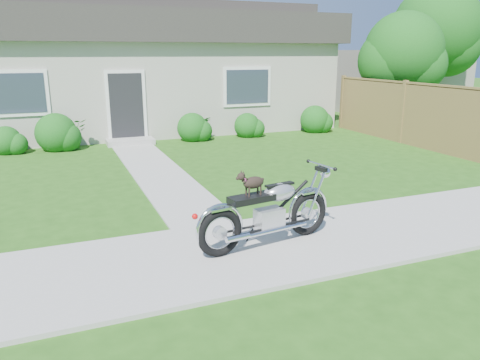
{
  "coord_description": "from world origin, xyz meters",
  "views": [
    {
      "loc": [
        -3.65,
        -5.62,
        2.7
      ],
      "look_at": [
        -0.98,
        1.0,
        0.75
      ],
      "focal_mm": 35.0,
      "sensor_mm": 36.0,
      "label": 1
    }
  ],
  "objects_px": {
    "tree_near": "(407,55)",
    "tree_far": "(439,34)",
    "potted_plant_left": "(72,134)",
    "motorcycle_with_dog": "(269,211)",
    "potted_plant_right": "(206,128)",
    "fence": "(403,112)",
    "house": "(153,68)"
  },
  "relations": [
    {
      "from": "house",
      "to": "potted_plant_right",
      "type": "bearing_deg",
      "value": -75.55
    },
    {
      "from": "tree_near",
      "to": "tree_far",
      "type": "distance_m",
      "value": 3.75
    },
    {
      "from": "potted_plant_right",
      "to": "tree_far",
      "type": "bearing_deg",
      "value": 5.02
    },
    {
      "from": "potted_plant_left",
      "to": "house",
      "type": "bearing_deg",
      "value": 47.64
    },
    {
      "from": "tree_near",
      "to": "tree_far",
      "type": "relative_size",
      "value": 0.76
    },
    {
      "from": "tree_far",
      "to": "motorcycle_with_dog",
      "type": "height_order",
      "value": "tree_far"
    },
    {
      "from": "tree_near",
      "to": "house",
      "type": "bearing_deg",
      "value": 150.47
    },
    {
      "from": "fence",
      "to": "potted_plant_left",
      "type": "bearing_deg",
      "value": 163.48
    },
    {
      "from": "tree_near",
      "to": "potted_plant_left",
      "type": "bearing_deg",
      "value": 174.83
    },
    {
      "from": "tree_far",
      "to": "potted_plant_left",
      "type": "height_order",
      "value": "tree_far"
    },
    {
      "from": "fence",
      "to": "tree_far",
      "type": "xyz_separation_m",
      "value": [
        4.68,
        3.69,
        2.48
      ]
    },
    {
      "from": "potted_plant_right",
      "to": "motorcycle_with_dog",
      "type": "xyz_separation_m",
      "value": [
        -1.82,
        -8.54,
        0.18
      ]
    },
    {
      "from": "potted_plant_left",
      "to": "motorcycle_with_dog",
      "type": "distance_m",
      "value": 8.82
    },
    {
      "from": "house",
      "to": "potted_plant_left",
      "type": "xyz_separation_m",
      "value": [
        -3.14,
        -3.44,
        -1.73
      ]
    },
    {
      "from": "house",
      "to": "tree_far",
      "type": "relative_size",
      "value": 2.36
    },
    {
      "from": "house",
      "to": "tree_near",
      "type": "height_order",
      "value": "house"
    },
    {
      "from": "fence",
      "to": "tree_far",
      "type": "height_order",
      "value": "tree_far"
    },
    {
      "from": "house",
      "to": "motorcycle_with_dog",
      "type": "bearing_deg",
      "value": -94.45
    },
    {
      "from": "tree_far",
      "to": "motorcycle_with_dog",
      "type": "distance_m",
      "value": 15.46
    },
    {
      "from": "house",
      "to": "potted_plant_right",
      "type": "distance_m",
      "value": 3.99
    },
    {
      "from": "tree_far",
      "to": "potted_plant_right",
      "type": "bearing_deg",
      "value": -174.98
    },
    {
      "from": "fence",
      "to": "house",
      "type": "bearing_deg",
      "value": 135.26
    },
    {
      "from": "potted_plant_left",
      "to": "tree_near",
      "type": "bearing_deg",
      "value": -5.17
    },
    {
      "from": "fence",
      "to": "potted_plant_right",
      "type": "xyz_separation_m",
      "value": [
        -5.41,
        2.8,
        -0.58
      ]
    },
    {
      "from": "tree_far",
      "to": "potted_plant_right",
      "type": "distance_m",
      "value": 10.58
    },
    {
      "from": "potted_plant_left",
      "to": "motorcycle_with_dog",
      "type": "height_order",
      "value": "motorcycle_with_dog"
    },
    {
      "from": "fence",
      "to": "potted_plant_left",
      "type": "relative_size",
      "value": 7.79
    },
    {
      "from": "house",
      "to": "tree_far",
      "type": "distance_m",
      "value": 11.34
    },
    {
      "from": "motorcycle_with_dog",
      "to": "potted_plant_left",
      "type": "bearing_deg",
      "value": 95.39
    },
    {
      "from": "fence",
      "to": "potted_plant_left",
      "type": "height_order",
      "value": "fence"
    },
    {
      "from": "tree_far",
      "to": "motorcycle_with_dog",
      "type": "xyz_separation_m",
      "value": [
        -11.91,
        -9.43,
        -2.88
      ]
    },
    {
      "from": "fence",
      "to": "motorcycle_with_dog",
      "type": "xyz_separation_m",
      "value": [
        -7.23,
        -5.74,
        -0.4
      ]
    }
  ]
}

